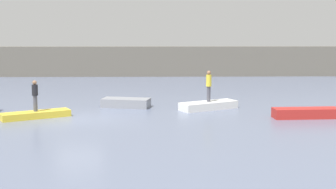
{
  "coord_description": "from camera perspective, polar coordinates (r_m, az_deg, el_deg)",
  "views": [
    {
      "loc": [
        4.28,
        -25.02,
        4.82
      ],
      "look_at": [
        4.85,
        3.03,
        0.89
      ],
      "focal_mm": 50.84,
      "sensor_mm": 36.0,
      "label": 1
    }
  ],
  "objects": [
    {
      "name": "rowboat_yellow",
      "position": [
        26.66,
        -15.57,
        -2.35
      ],
      "size": [
        3.66,
        2.6,
        0.36
      ],
      "primitive_type": "cube",
      "rotation": [
        0.0,
        0.0,
        0.5
      ],
      "color": "gold",
      "rests_on": "ground_plane"
    },
    {
      "name": "rowboat_red",
      "position": [
        26.76,
        16.24,
        -2.15
      ],
      "size": [
        3.63,
        1.2,
        0.54
      ],
      "primitive_type": "cube",
      "rotation": [
        0.0,
        0.0,
        0.06
      ],
      "color": "red",
      "rests_on": "ground_plane"
    },
    {
      "name": "person_yellow_shirt",
      "position": [
        28.37,
        4.91,
        1.22
      ],
      "size": [
        0.32,
        0.32,
        1.86
      ],
      "color": "#4C4C56",
      "rests_on": "rowboat_white"
    },
    {
      "name": "rowboat_white",
      "position": [
        28.54,
        4.88,
        -1.32
      ],
      "size": [
        3.68,
        2.7,
        0.46
      ],
      "primitive_type": "cube",
      "rotation": [
        0.0,
        0.0,
        0.5
      ],
      "color": "white",
      "rests_on": "ground_plane"
    },
    {
      "name": "person_dark_shirt",
      "position": [
        26.49,
        -15.66,
        0.03
      ],
      "size": [
        0.32,
        0.32,
        1.68
      ],
      "color": "#4C4C56",
      "rests_on": "rowboat_yellow"
    },
    {
      "name": "ground_plane",
      "position": [
        25.84,
        -10.69,
        -2.93
      ],
      "size": [
        120.0,
        120.0,
        0.0
      ],
      "primitive_type": "plane",
      "color": "slate"
    },
    {
      "name": "rowboat_grey",
      "position": [
        29.31,
        -5.06,
        -1.0
      ],
      "size": [
        3.08,
        1.83,
        0.54
      ],
      "primitive_type": "cube",
      "rotation": [
        0.0,
        0.0,
        -0.21
      ],
      "color": "gray",
      "rests_on": "ground_plane"
    },
    {
      "name": "embankment_wall",
      "position": [
        48.19,
        -6.27,
        3.97
      ],
      "size": [
        80.0,
        1.2,
        3.0
      ],
      "primitive_type": "cube",
      "color": "#666056",
      "rests_on": "ground_plane"
    }
  ]
}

